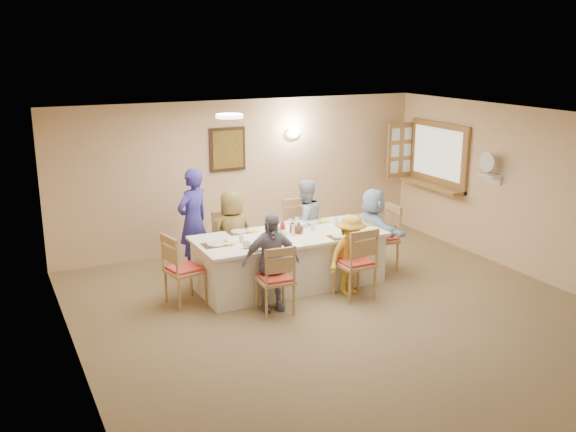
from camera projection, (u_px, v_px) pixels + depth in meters
name	position (u px, v px, depth m)	size (l,w,h in m)	color
ground	(351.00, 320.00, 8.11)	(7.00, 7.00, 0.00)	olive
room_walls	(354.00, 204.00, 7.71)	(7.00, 7.00, 7.00)	#DDB289
wall_picture	(227.00, 149.00, 10.54)	(0.62, 0.05, 0.72)	#3A2214
wall_sconce	(293.00, 133.00, 10.98)	(0.26, 0.09, 0.18)	white
ceiling_light	(229.00, 116.00, 8.34)	(0.36, 0.36, 0.05)	white
serving_hatch	(438.00, 155.00, 11.16)	(0.06, 1.50, 1.15)	olive
hatch_sill	(431.00, 185.00, 11.25)	(0.30, 1.50, 0.05)	olive
shutter_door	(400.00, 150.00, 11.71)	(0.55, 0.04, 1.00)	olive
fan_shelf	(490.00, 175.00, 9.98)	(0.22, 0.36, 0.03)	white
desk_fan	(489.00, 166.00, 9.93)	(0.30, 0.30, 0.28)	#A5A5A8
dining_table	(289.00, 260.00, 9.20)	(2.70, 1.14, 0.76)	white
chair_back_left	(230.00, 244.00, 9.61)	(0.46, 0.46, 0.95)	tan
chair_back_right	(301.00, 232.00, 10.11)	(0.49, 0.49, 1.01)	tan
chair_front_left	(275.00, 278.00, 8.23)	(0.45, 0.45, 0.94)	tan
chair_front_right	(355.00, 262.00, 8.73)	(0.49, 0.49, 1.02)	tan
chair_left_end	(185.00, 269.00, 8.51)	(0.47, 0.47, 0.98)	tan
chair_right_end	(380.00, 238.00, 9.82)	(0.49, 0.49, 1.01)	tan
diner_back_left	(233.00, 234.00, 9.46)	(0.68, 0.48, 1.32)	olive
diner_back_right	(305.00, 223.00, 9.96)	(0.73, 0.60, 1.37)	#A5AEC1
diner_front_left	(271.00, 262.00, 8.28)	(0.80, 0.43, 1.30)	gray
diner_front_right	(350.00, 255.00, 8.81)	(0.81, 0.57, 1.14)	gold
diner_right_end	(373.00, 230.00, 9.73)	(0.41, 1.21, 1.29)	silver
caregiver	(193.00, 221.00, 9.64)	(0.70, 0.61, 1.61)	#3933A6
placemat_fl	(263.00, 248.00, 8.48)	(0.36, 0.27, 0.01)	#472B19
plate_fl	(263.00, 248.00, 8.48)	(0.26, 0.26, 0.02)	white
napkin_fl	(277.00, 247.00, 8.51)	(0.15, 0.15, 0.01)	#D4E430
placemat_fr	(341.00, 237.00, 8.99)	(0.34, 0.26, 0.01)	#472B19
plate_fr	(341.00, 236.00, 8.99)	(0.25, 0.25, 0.02)	white
napkin_fr	(354.00, 235.00, 9.02)	(0.13, 0.13, 0.01)	#D4E430
placemat_bl	(239.00, 232.00, 9.21)	(0.34, 0.25, 0.01)	#472B19
plate_bl	(239.00, 231.00, 9.21)	(0.24, 0.24, 0.02)	white
napkin_bl	(252.00, 231.00, 9.24)	(0.13, 0.13, 0.01)	#D4E430
placemat_br	(313.00, 222.00, 9.72)	(0.33, 0.24, 0.01)	#472B19
plate_br	(313.00, 222.00, 9.72)	(0.25, 0.25, 0.02)	white
napkin_br	(325.00, 221.00, 9.75)	(0.14, 0.14, 0.01)	#D4E430
placemat_le	(216.00, 245.00, 8.63)	(0.37, 0.27, 0.01)	#472B19
plate_le	(216.00, 244.00, 8.63)	(0.26, 0.26, 0.02)	white
napkin_le	(230.00, 243.00, 8.66)	(0.13, 0.13, 0.01)	#D4E430
placemat_re	(357.00, 225.00, 9.57)	(0.33, 0.24, 0.01)	#472B19
plate_re	(357.00, 224.00, 9.57)	(0.26, 0.26, 0.02)	white
napkin_re	(369.00, 224.00, 9.61)	(0.15, 0.15, 0.01)	#D4E430
teacup_a	(247.00, 245.00, 8.48)	(0.14, 0.14, 0.09)	white
teacup_b	(297.00, 220.00, 9.72)	(0.10, 0.10, 0.08)	white
bowl_a	(280.00, 240.00, 8.75)	(0.23, 0.23, 0.06)	white
bowl_b	(301.00, 224.00, 9.48)	(0.22, 0.22, 0.07)	white
condiment_ketchup	(283.00, 227.00, 9.06)	(0.11, 0.11, 0.22)	#B6250F
condiment_brown	(293.00, 226.00, 9.18)	(0.11, 0.11, 0.18)	#502A15
condiment_malt	(299.00, 228.00, 9.13)	(0.14, 0.14, 0.17)	#502A15
drinking_glass	(278.00, 231.00, 9.06)	(0.07, 0.07, 0.10)	silver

